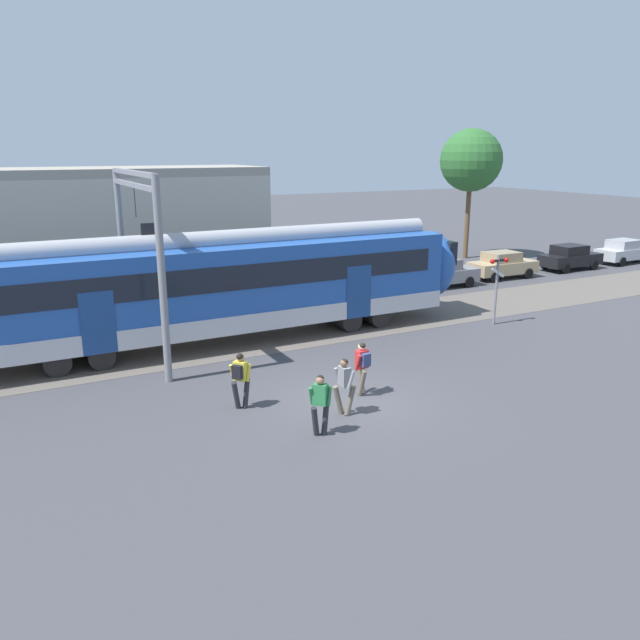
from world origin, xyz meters
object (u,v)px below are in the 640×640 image
parked_car_black (570,257)px  parked_car_silver (624,251)px  pedestrian_yellow (240,376)px  pedestrian_grey (344,382)px  pedestrian_green (320,401)px  parked_car_grey (441,273)px  pedestrian_red (362,364)px  parked_car_tan (502,265)px  crossing_signal (497,278)px

parked_car_black → parked_car_silver: size_ratio=0.99×
pedestrian_yellow → pedestrian_grey: 2.98m
pedestrian_green → pedestrian_grey: 1.47m
pedestrian_grey → parked_car_silver: size_ratio=0.41×
pedestrian_grey → parked_car_grey: pedestrian_grey is taller
pedestrian_red → parked_car_silver: size_ratio=0.41×
parked_car_tan → pedestrian_green: bearing=-144.7°
pedestrian_red → crossing_signal: bearing=24.5°
pedestrian_yellow → parked_car_grey: (15.38, 10.39, -0.21)m
pedestrian_yellow → parked_car_black: pedestrian_yellow is taller
pedestrian_yellow → crossing_signal: (12.74, 3.41, 1.02)m
pedestrian_green → parked_car_silver: 32.32m
crossing_signal → pedestrian_yellow: bearing=-165.0°
pedestrian_grey → pedestrian_green: bearing=-144.9°
pedestrian_red → parked_car_tan: bearing=34.9°
pedestrian_grey → parked_car_black: size_ratio=0.42×
pedestrian_yellow → pedestrian_red: size_ratio=1.00×
pedestrian_yellow → crossing_signal: size_ratio=0.56×
pedestrian_grey → parked_car_grey: 17.76m
pedestrian_yellow → pedestrian_green: same height
pedestrian_grey → parked_car_black: 26.34m
parked_car_grey → crossing_signal: (-2.65, -6.97, 1.23)m
pedestrian_red → crossing_signal: 10.07m
parked_car_tan → parked_car_black: bearing=0.4°
parked_car_tan → parked_car_black: same height
parked_car_black → parked_car_silver: same height
pedestrian_yellow → crossing_signal: 13.22m
pedestrian_green → parked_car_grey: 19.22m
pedestrian_yellow → parked_car_silver: pedestrian_yellow is taller
pedestrian_yellow → parked_car_grey: bearing=34.0°
parked_car_grey → parked_car_silver: 15.25m
pedestrian_yellow → pedestrian_red: 3.69m
crossing_signal → pedestrian_green: bearing=-152.4°
parked_car_black → pedestrian_grey: bearing=-151.7°
pedestrian_yellow → parked_car_grey: size_ratio=0.42×
pedestrian_yellow → pedestrian_red: bearing=-11.5°
parked_car_grey → parked_car_tan: size_ratio=0.99×
pedestrian_green → pedestrian_grey: same height
pedestrian_green → pedestrian_red: same height
pedestrian_red → parked_car_grey: bearing=43.4°
parked_car_grey → parked_car_silver: size_ratio=0.99×
pedestrian_red → parked_car_tan: (16.41, 11.44, -0.21)m
pedestrian_yellow → parked_car_black: (25.60, 10.74, -0.21)m
pedestrian_red → parked_car_silver: (27.01, 11.53, -0.21)m
pedestrian_green → crossing_signal: bearing=27.6°
parked_car_black → crossing_signal: 14.86m
crossing_signal → parked_car_grey: bearing=69.2°
parked_car_grey → parked_car_silver: (15.25, 0.41, 0.00)m
parked_car_grey → parked_car_tan: (4.65, 0.32, 0.00)m
pedestrian_yellow → parked_car_tan: 22.71m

